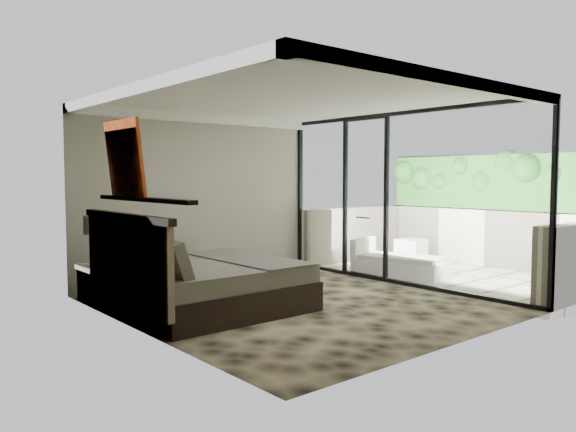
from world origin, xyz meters
TOP-DOWN VIEW (x-y plane):
  - floor at (0.00, 0.00)m, footprint 5.00×5.00m
  - ceiling at (0.00, 0.00)m, footprint 4.50×5.00m
  - back_wall at (0.00, 2.49)m, footprint 4.50×0.02m
  - left_wall at (-2.24, 0.00)m, footprint 0.02×5.00m
  - glass_wall at (2.25, 0.00)m, footprint 0.08×5.00m
  - terrace_slab at (3.75, 0.00)m, footprint 3.00×5.00m
  - parapet_far at (5.10, 0.00)m, footprint 0.30×5.00m
  - foliage_hedge at (5.10, 0.00)m, footprint 0.36×4.60m
  - picture_ledge at (-2.18, 0.10)m, footprint 0.12×2.20m
  - bed at (-1.18, 0.53)m, footprint 2.27×2.20m
  - nightstand at (-1.98, 1.88)m, footprint 0.68×0.68m
  - table_lamp at (-2.03, 1.85)m, footprint 0.39×0.39m
  - abstract_canvas at (-2.19, 0.55)m, footprint 0.13×0.90m
  - framed_print at (-2.14, 0.51)m, footprint 0.11×0.50m
  - ottoman at (4.11, 1.21)m, footprint 0.56×0.56m
  - lounger at (2.88, 0.56)m, footprint 1.15×1.73m

SIDE VIEW (x-z plane):
  - terrace_slab at x=3.75m, z-range -0.12..0.00m
  - floor at x=0.00m, z-range 0.00..0.00m
  - lounger at x=2.88m, z-range -0.12..0.50m
  - ottoman at x=4.11m, z-range 0.00..0.50m
  - nightstand at x=-1.98m, z-range 0.00..0.56m
  - bed at x=-1.18m, z-range -0.26..1.00m
  - parapet_far at x=5.10m, z-range 0.00..1.10m
  - table_lamp at x=-2.03m, z-range 0.62..1.32m
  - back_wall at x=0.00m, z-range 0.00..2.80m
  - left_wall at x=-2.24m, z-range 0.00..2.80m
  - glass_wall at x=2.25m, z-range 0.00..2.80m
  - picture_ledge at x=-2.18m, z-range 1.48..1.52m
  - foliage_hedge at x=5.10m, z-range 1.10..2.20m
  - framed_print at x=-2.14m, z-range 1.53..2.12m
  - abstract_canvas at x=-2.19m, z-range 1.53..2.42m
  - ceiling at x=0.00m, z-range 2.78..2.80m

